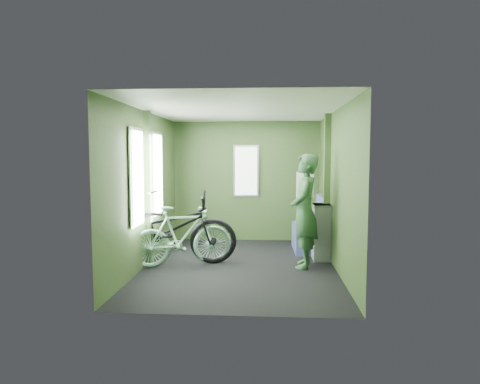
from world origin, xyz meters
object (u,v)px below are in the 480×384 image
Objects in this scene: passenger at (304,211)px; waste_box at (321,232)px; bicycle_mint at (182,266)px; bench_seat at (310,235)px; bicycle_black at (168,264)px.

passenger is 0.69m from waste_box.
bicycle_mint is 1.71× the size of waste_box.
bench_seat reaches higher than waste_box.
bicycle_black is 2.51m from bench_seat.
passenger is at bearing -101.28° from bench_seat.
passenger reaches higher than bench_seat.
waste_box reaches higher than bicycle_black.
bicycle_mint is 1.59× the size of bench_seat.
waste_box is (2.11, 0.51, 0.44)m from bicycle_mint.
bench_seat is (-0.11, 0.65, -0.16)m from waste_box.
bicycle_mint is at bearing -166.36° from waste_box.
passenger reaches higher than bicycle_mint.
passenger is at bearing -110.19° from bicycle_mint.
passenger reaches higher than waste_box.
bicycle_black is at bearing -85.06° from passenger.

